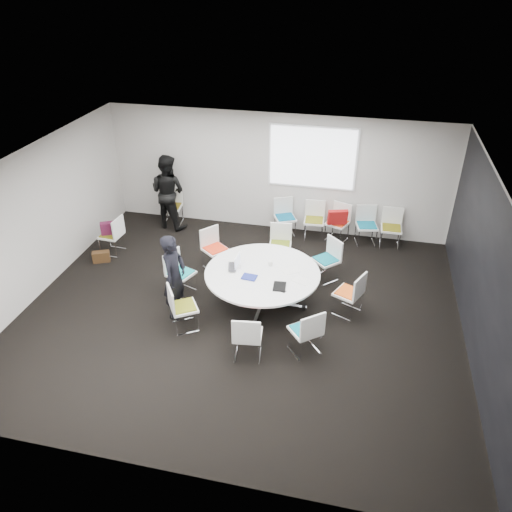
% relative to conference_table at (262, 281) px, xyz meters
% --- Properties ---
extents(room_shell, '(8.08, 7.08, 2.88)m').
position_rel_conference_table_xyz_m(room_shell, '(-0.25, -0.31, 0.87)').
color(room_shell, black).
rests_on(room_shell, ground).
extents(conference_table, '(2.13, 2.13, 0.73)m').
position_rel_conference_table_xyz_m(conference_table, '(0.00, 0.00, 0.00)').
color(conference_table, silver).
rests_on(conference_table, ground).
extents(projection_screen, '(1.90, 0.03, 1.35)m').
position_rel_conference_table_xyz_m(projection_screen, '(0.46, 3.15, 1.32)').
color(projection_screen, white).
rests_on(projection_screen, room_shell).
extents(chair_ring_a, '(0.60, 0.61, 0.88)m').
position_rel_conference_table_xyz_m(chair_ring_a, '(1.60, 0.08, -0.25)').
color(chair_ring_a, silver).
rests_on(chair_ring_a, ground).
extents(chair_ring_b, '(0.64, 0.64, 0.88)m').
position_rel_conference_table_xyz_m(chair_ring_b, '(1.08, 1.16, -0.25)').
color(chair_ring_b, silver).
rests_on(chair_ring_b, ground).
extents(chair_ring_c, '(0.51, 0.50, 0.88)m').
position_rel_conference_table_xyz_m(chair_ring_c, '(0.06, 1.54, -0.25)').
color(chair_ring_c, silver).
rests_on(chair_ring_c, ground).
extents(chair_ring_d, '(0.64, 0.64, 0.88)m').
position_rel_conference_table_xyz_m(chair_ring_d, '(-1.25, 1.08, -0.25)').
color(chair_ring_d, silver).
rests_on(chair_ring_d, ground).
extents(chair_ring_e, '(0.58, 0.59, 0.88)m').
position_rel_conference_table_xyz_m(chair_ring_e, '(-1.63, 0.03, -0.25)').
color(chair_ring_e, silver).
rests_on(chair_ring_e, ground).
extents(chair_ring_f, '(0.63, 0.63, 0.88)m').
position_rel_conference_table_xyz_m(chair_ring_f, '(-1.21, -0.99, -0.25)').
color(chair_ring_f, silver).
rests_on(chair_ring_f, ground).
extents(chair_ring_g, '(0.52, 0.50, 0.88)m').
position_rel_conference_table_xyz_m(chair_ring_g, '(0.07, -1.47, -0.25)').
color(chair_ring_g, silver).
rests_on(chair_ring_g, ground).
extents(chair_ring_h, '(0.64, 0.64, 0.88)m').
position_rel_conference_table_xyz_m(chair_ring_h, '(0.97, -1.15, -0.25)').
color(chair_ring_h, silver).
rests_on(chair_ring_h, ground).
extents(chair_back_a, '(0.61, 0.60, 0.88)m').
position_rel_conference_table_xyz_m(chair_back_a, '(-0.07, 2.86, -0.25)').
color(chair_back_a, silver).
rests_on(chair_back_a, ground).
extents(chair_back_b, '(0.49, 0.48, 0.88)m').
position_rel_conference_table_xyz_m(chair_back_b, '(0.62, 2.86, -0.25)').
color(chair_back_b, silver).
rests_on(chair_back_b, ground).
extents(chair_back_c, '(0.60, 0.59, 0.88)m').
position_rel_conference_table_xyz_m(chair_back_c, '(1.17, 2.86, -0.25)').
color(chair_back_c, silver).
rests_on(chair_back_c, ground).
extents(chair_back_d, '(0.55, 0.54, 0.88)m').
position_rel_conference_table_xyz_m(chair_back_d, '(1.82, 2.86, -0.25)').
color(chair_back_d, silver).
rests_on(chair_back_d, ground).
extents(chair_back_e, '(0.47, 0.45, 0.88)m').
position_rel_conference_table_xyz_m(chair_back_e, '(2.37, 2.86, -0.25)').
color(chair_back_e, silver).
rests_on(chair_back_e, ground).
extents(chair_spare_left, '(0.48, 0.49, 0.88)m').
position_rel_conference_table_xyz_m(chair_spare_left, '(-3.64, 1.17, -0.25)').
color(chair_spare_left, silver).
rests_on(chair_spare_left, ground).
extents(chair_person_back, '(0.51, 0.50, 0.88)m').
position_rel_conference_table_xyz_m(chair_person_back, '(-2.88, 2.85, -0.25)').
color(chair_person_back, silver).
rests_on(chair_person_back, ground).
extents(person_main, '(0.43, 0.62, 1.63)m').
position_rel_conference_table_xyz_m(person_main, '(-1.48, -0.61, 0.28)').
color(person_main, black).
rests_on(person_main, ground).
extents(person_back, '(1.03, 0.89, 1.82)m').
position_rel_conference_table_xyz_m(person_back, '(-2.88, 2.69, 0.38)').
color(person_back, black).
rests_on(person_back, ground).
extents(laptop, '(0.30, 0.39, 0.03)m').
position_rel_conference_table_xyz_m(laptop, '(-0.53, 0.03, 0.21)').
color(laptop, '#333338').
rests_on(laptop, conference_table).
extents(laptop_lid, '(0.03, 0.30, 0.22)m').
position_rel_conference_table_xyz_m(laptop_lid, '(-0.49, 0.07, 0.33)').
color(laptop_lid, silver).
rests_on(laptop_lid, conference_table).
extents(notebook_black, '(0.25, 0.32, 0.02)m').
position_rel_conference_table_xyz_m(notebook_black, '(0.39, -0.40, 0.21)').
color(notebook_black, black).
rests_on(notebook_black, conference_table).
extents(tablet_folio, '(0.28, 0.22, 0.03)m').
position_rel_conference_table_xyz_m(tablet_folio, '(-0.19, -0.24, 0.21)').
color(tablet_folio, navy).
rests_on(tablet_folio, conference_table).
extents(papers_right, '(0.37, 0.34, 0.00)m').
position_rel_conference_table_xyz_m(papers_right, '(0.50, 0.16, 0.20)').
color(papers_right, white).
rests_on(papers_right, conference_table).
extents(papers_front, '(0.36, 0.31, 0.00)m').
position_rel_conference_table_xyz_m(papers_front, '(0.75, -0.12, 0.20)').
color(papers_front, white).
rests_on(papers_front, conference_table).
extents(cup, '(0.08, 0.08, 0.09)m').
position_rel_conference_table_xyz_m(cup, '(0.10, 0.26, 0.25)').
color(cup, white).
rests_on(cup, conference_table).
extents(phone, '(0.16, 0.12, 0.01)m').
position_rel_conference_table_xyz_m(phone, '(0.46, -0.52, 0.20)').
color(phone, black).
rests_on(phone, conference_table).
extents(maroon_bag, '(0.42, 0.31, 0.28)m').
position_rel_conference_table_xyz_m(maroon_bag, '(-3.66, 1.17, 0.09)').
color(maroon_bag, '#4E152F').
rests_on(maroon_bag, chair_spare_left).
extents(brown_bag, '(0.39, 0.30, 0.24)m').
position_rel_conference_table_xyz_m(brown_bag, '(-3.74, 0.76, -0.41)').
color(brown_bag, '#3C2613').
rests_on(brown_bag, ground).
extents(red_jacket, '(0.47, 0.28, 0.36)m').
position_rel_conference_table_xyz_m(red_jacket, '(1.16, 2.63, 0.17)').
color(red_jacket, '#A41414').
rests_on(red_jacket, chair_back_c).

